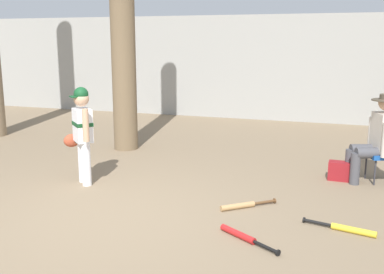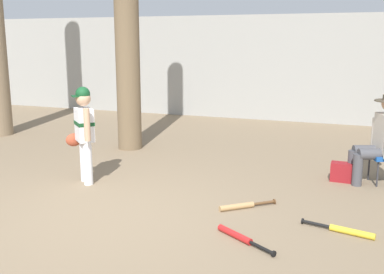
{
  "view_description": "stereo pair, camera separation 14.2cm",
  "coord_description": "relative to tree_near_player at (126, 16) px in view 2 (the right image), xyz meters",
  "views": [
    {
      "loc": [
        2.36,
        -4.09,
        1.9
      ],
      "look_at": [
        0.62,
        1.05,
        0.75
      ],
      "focal_mm": 42.88,
      "sensor_mm": 36.0,
      "label": 1
    },
    {
      "loc": [
        2.5,
        -4.04,
        1.9
      ],
      "look_at": [
        0.62,
        1.05,
        0.75
      ],
      "focal_mm": 42.88,
      "sensor_mm": 36.0,
      "label": 2
    }
  ],
  "objects": [
    {
      "name": "tree_near_player",
      "position": [
        0.0,
        0.0,
        0.0
      ],
      "size": [
        0.65,
        0.65,
        5.27
      ],
      "color": "brown",
      "rests_on": "ground"
    },
    {
      "name": "ground_plane",
      "position": [
        1.3,
        -3.08,
        -2.3
      ],
      "size": [
        60.0,
        60.0,
        0.0
      ],
      "primitive_type": "plane",
      "color": "#7F6B51"
    },
    {
      "name": "bat_wood_tan",
      "position": [
        2.61,
        -2.25,
        -2.27
      ],
      "size": [
        0.58,
        0.51,
        0.07
      ],
      "color": "tan",
      "rests_on": "ground"
    },
    {
      "name": "bat_red_barrel",
      "position": [
        2.8,
        -3.07,
        -2.27
      ],
      "size": [
        0.66,
        0.46,
        0.07
      ],
      "color": "red",
      "rests_on": "ground"
    },
    {
      "name": "seated_spectator",
      "position": [
        4.09,
        -0.68,
        -1.66
      ],
      "size": [
        0.67,
        0.54,
        1.2
      ],
      "color": "#47474C",
      "rests_on": "ground"
    },
    {
      "name": "young_ballplayer",
      "position": [
        0.38,
        -2.01,
        -1.56
      ],
      "size": [
        0.57,
        0.44,
        1.31
      ],
      "color": "white",
      "rests_on": "ground"
    },
    {
      "name": "concrete_back_wall",
      "position": [
        1.3,
        3.94,
        -1.06
      ],
      "size": [
        18.0,
        0.36,
        2.48
      ],
      "primitive_type": "cube",
      "color": "#9E9E99",
      "rests_on": "ground"
    },
    {
      "name": "handbag_beside_stool",
      "position": [
        3.67,
        -0.75,
        -2.17
      ],
      "size": [
        0.35,
        0.19,
        0.26
      ],
      "primitive_type": "cube",
      "rotation": [
        0.0,
        0.0,
        -0.03
      ],
      "color": "maroon",
      "rests_on": "ground"
    },
    {
      "name": "bat_yellow_trainer",
      "position": [
        3.77,
        -2.57,
        -2.27
      ],
      "size": [
        0.73,
        0.23,
        0.07
      ],
      "color": "yellow",
      "rests_on": "ground"
    }
  ]
}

